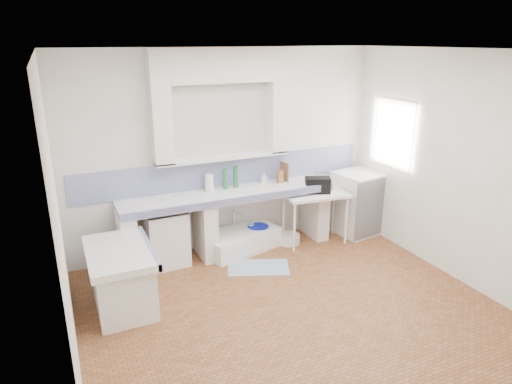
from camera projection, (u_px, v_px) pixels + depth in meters
name	position (u px, v px, depth m)	size (l,w,h in m)	color
floor	(293.00, 311.00, 5.12)	(4.50, 4.50, 0.00)	brown
ceiling	(300.00, 50.00, 4.22)	(4.50, 4.50, 0.00)	white
wall_back	(227.00, 151.00, 6.40)	(4.50, 4.50, 0.00)	white
wall_front	(447.00, 283.00, 2.94)	(4.50, 4.50, 0.00)	white
wall_left	(59.00, 228.00, 3.79)	(4.50, 4.50, 0.00)	white
wall_right	(458.00, 168.00, 5.55)	(4.50, 4.50, 0.00)	white
alcove_mass	(221.00, 65.00, 5.87)	(1.90, 0.25, 0.45)	white
window_frame	(403.00, 133.00, 6.59)	(0.35, 0.86, 1.06)	#321D10
lace_valance	(398.00, 107.00, 6.41)	(0.01, 0.84, 0.24)	white
counter_slab	(228.00, 195.00, 6.27)	(3.00, 0.60, 0.08)	white
counter_lip	(236.00, 201.00, 6.03)	(3.00, 0.04, 0.10)	navy
counter_pier_left	(128.00, 242.00, 5.87)	(0.20, 0.55, 0.82)	white
counter_pier_mid	(205.00, 229.00, 6.28)	(0.20, 0.55, 0.82)	white
counter_pier_right	(315.00, 210.00, 6.96)	(0.20, 0.55, 0.82)	white
peninsula_top	(119.00, 253.00, 5.02)	(0.70, 1.10, 0.08)	white
peninsula_base	(122.00, 281.00, 5.13)	(0.60, 1.00, 0.62)	white
peninsula_lip	(149.00, 247.00, 5.15)	(0.04, 1.10, 0.10)	navy
backsplash	(228.00, 172.00, 6.48)	(4.27, 0.03, 0.40)	navy
stove	(166.00, 237.00, 6.09)	(0.53, 0.51, 0.75)	white
sink	(240.00, 241.00, 6.57)	(1.09, 0.59, 0.26)	white
side_table	(315.00, 218.00, 6.73)	(0.92, 0.51, 0.04)	white
fridge	(357.00, 203.00, 7.06)	(0.62, 0.62, 0.96)	white
bucket_red	(218.00, 243.00, 6.46)	(0.31, 0.31, 0.29)	red
bucket_orange	(243.00, 240.00, 6.57)	(0.30, 0.30, 0.28)	#C17A1E
bucket_blue	(258.00, 235.00, 6.71)	(0.32, 0.32, 0.30)	#081AC4
basin_white	(289.00, 239.00, 6.80)	(0.34, 0.34, 0.13)	white
water_bottle_a	(228.00, 239.00, 6.62)	(0.07, 0.07, 0.28)	silver
water_bottle_b	(251.00, 233.00, 6.74)	(0.09, 0.09, 0.33)	silver
black_bag	(318.00, 185.00, 6.61)	(0.36, 0.20, 0.22)	black
green_bottle_a	(225.00, 179.00, 6.35)	(0.06, 0.06, 0.28)	#1D6936
green_bottle_b	(236.00, 177.00, 6.40)	(0.07, 0.07, 0.31)	#1D6936
knife_block	(280.00, 177.00, 6.63)	(0.09, 0.07, 0.18)	brown
cutting_board	(284.00, 172.00, 6.71)	(0.02, 0.20, 0.28)	brown
paper_towel	(209.00, 183.00, 6.26)	(0.12, 0.12, 0.24)	white
soap_bottle	(264.00, 178.00, 6.60)	(0.08, 0.08, 0.17)	white
rug	(258.00, 268.00, 6.06)	(0.80, 0.46, 0.01)	#3C5E85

